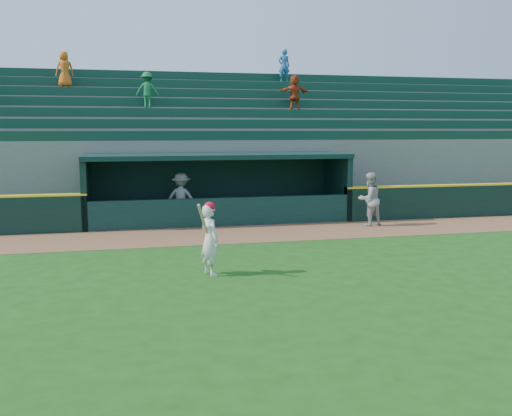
# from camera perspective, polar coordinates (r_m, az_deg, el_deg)

# --- Properties ---
(ground) EXTENTS (120.00, 120.00, 0.00)m
(ground) POSITION_cam_1_polar(r_m,az_deg,el_deg) (13.52, 1.56, -6.37)
(ground) COLOR #1A4912
(ground) RESTS_ON ground
(warning_track) EXTENTS (40.00, 3.00, 0.01)m
(warning_track) POSITION_cam_1_polar(r_m,az_deg,el_deg) (18.20, -2.37, -2.66)
(warning_track) COLOR brown
(warning_track) RESTS_ON ground
(dugout_player_front) EXTENTS (1.05, 0.91, 1.86)m
(dugout_player_front) POSITION_cam_1_polar(r_m,az_deg,el_deg) (20.11, 11.27, 0.86)
(dugout_player_front) COLOR #A7A7A2
(dugout_player_front) RESTS_ON ground
(dugout_player_inside) EXTENTS (1.33, 1.02, 1.82)m
(dugout_player_inside) POSITION_cam_1_polar(r_m,az_deg,el_deg) (20.34, -7.47, 0.97)
(dugout_player_inside) COLOR gray
(dugout_player_inside) RESTS_ON ground
(dugout) EXTENTS (9.40, 2.80, 2.46)m
(dugout) POSITION_cam_1_polar(r_m,az_deg,el_deg) (21.04, -3.98, 2.48)
(dugout) COLOR slate
(dugout) RESTS_ON ground
(stands) EXTENTS (34.50, 6.25, 7.12)m
(stands) POSITION_cam_1_polar(r_m,az_deg,el_deg) (25.48, -5.70, 5.71)
(stands) COLOR slate
(stands) RESTS_ON ground
(batter_at_plate) EXTENTS (0.63, 0.80, 1.71)m
(batter_at_plate) POSITION_cam_1_polar(r_m,az_deg,el_deg) (13.09, -4.66, -3.03)
(batter_at_plate) COLOR silver
(batter_at_plate) RESTS_ON ground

